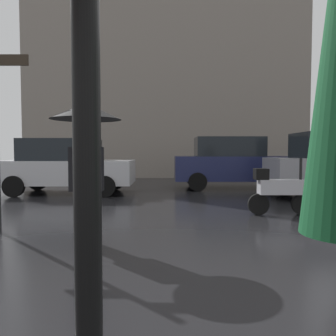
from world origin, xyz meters
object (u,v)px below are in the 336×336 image
(pedestrian_with_umbrella, at_px, (86,133))
(parked_car_left, at_px, (66,166))
(parked_car_right, at_px, (233,162))
(parked_scooter, at_px, (279,189))

(pedestrian_with_umbrella, distance_m, parked_car_left, 6.43)
(parked_car_left, height_order, parked_car_right, parked_car_right)
(pedestrian_with_umbrella, bearing_deg, parked_scooter, 40.13)
(parked_scooter, bearing_deg, parked_car_right, 82.44)
(parked_car_left, relative_size, parked_car_right, 0.96)
(pedestrian_with_umbrella, xyz_separation_m, parked_scooter, (3.59, 2.31, -1.09))
(parked_scooter, xyz_separation_m, parked_car_left, (-5.74, 3.71, 0.36))
(parked_car_left, bearing_deg, parked_scooter, 145.28)
(parked_scooter, height_order, parked_car_left, parked_car_left)
(pedestrian_with_umbrella, xyz_separation_m, parked_car_left, (-2.14, 6.02, -0.73))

